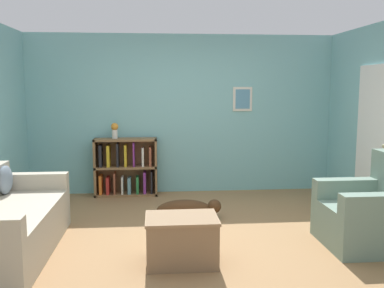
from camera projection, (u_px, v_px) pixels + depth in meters
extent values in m
plane|color=#997047|center=(195.00, 237.00, 5.04)|extent=(14.00, 14.00, 0.00)
cube|color=#7AB7BC|center=(182.00, 114.00, 7.09)|extent=(5.60, 0.10, 2.60)
cube|color=silver|center=(243.00, 99.00, 7.08)|extent=(0.32, 0.02, 0.40)
cube|color=#568EAD|center=(243.00, 99.00, 7.07)|extent=(0.24, 0.01, 0.32)
cube|color=white|center=(372.00, 141.00, 5.81)|extent=(0.02, 0.84, 2.05)
sphere|color=tan|center=(384.00, 146.00, 5.47)|extent=(0.05, 0.05, 0.05)
cube|color=#B7AD99|center=(9.00, 232.00, 4.49)|extent=(0.89, 2.00, 0.48)
cube|color=#B7AD99|center=(32.00, 181.00, 5.35)|extent=(0.89, 0.16, 0.20)
ellipsoid|color=slate|center=(5.00, 180.00, 5.10)|extent=(0.14, 0.35, 0.35)
cube|color=olive|center=(96.00, 167.00, 6.86)|extent=(0.04, 0.30, 0.93)
cube|color=olive|center=(156.00, 167.00, 6.95)|extent=(0.04, 0.30, 0.93)
cube|color=olive|center=(127.00, 165.00, 7.04)|extent=(1.00, 0.02, 0.93)
cube|color=olive|center=(127.00, 194.00, 6.97)|extent=(1.00, 0.30, 0.04)
cube|color=olive|center=(126.00, 167.00, 6.91)|extent=(1.00, 0.30, 0.04)
cube|color=olive|center=(125.00, 140.00, 6.85)|extent=(1.00, 0.30, 0.04)
cube|color=orange|center=(101.00, 185.00, 6.90)|extent=(0.04, 0.22, 0.32)
cube|color=black|center=(101.00, 156.00, 6.84)|extent=(0.04, 0.22, 0.35)
cube|color=#B22823|center=(108.00, 186.00, 6.91)|extent=(0.05, 0.22, 0.29)
cube|color=gold|center=(109.00, 156.00, 6.85)|extent=(0.05, 0.22, 0.34)
cube|color=brown|center=(115.00, 184.00, 6.92)|extent=(0.03, 0.22, 0.36)
cube|color=black|center=(118.00, 155.00, 6.86)|extent=(0.03, 0.22, 0.38)
cube|color=silver|center=(123.00, 185.00, 6.93)|extent=(0.03, 0.22, 0.30)
cube|color=gold|center=(126.00, 155.00, 6.87)|extent=(0.04, 0.22, 0.35)
cube|color=#60939E|center=(129.00, 186.00, 6.94)|extent=(0.05, 0.22, 0.28)
cube|color=#7A2D84|center=(134.00, 154.00, 6.88)|extent=(0.03, 0.22, 0.38)
cube|color=#287A3D|center=(138.00, 185.00, 6.95)|extent=(0.04, 0.22, 0.29)
cube|color=silver|center=(143.00, 157.00, 6.90)|extent=(0.03, 0.22, 0.30)
cube|color=#7A2D84|center=(145.00, 183.00, 6.96)|extent=(0.04, 0.22, 0.37)
cube|color=brown|center=(150.00, 156.00, 6.91)|extent=(0.04, 0.22, 0.31)
cube|color=black|center=(152.00, 182.00, 6.97)|extent=(0.03, 0.22, 0.38)
cube|color=gray|center=(365.00, 225.00, 4.74)|extent=(0.90, 0.90, 0.46)
cube|color=gray|center=(384.00, 205.00, 4.34)|extent=(0.90, 0.18, 0.22)
cube|color=gray|center=(351.00, 188.00, 5.05)|extent=(0.90, 0.18, 0.22)
cube|color=#846647|center=(182.00, 240.00, 4.27)|extent=(0.69, 0.49, 0.48)
cube|color=#8F6E4D|center=(182.00, 218.00, 4.24)|extent=(0.72, 0.52, 0.03)
ellipsoid|color=#472D19|center=(184.00, 210.00, 5.67)|extent=(0.73, 0.24, 0.27)
sphere|color=#472D19|center=(214.00, 206.00, 5.70)|extent=(0.18, 0.18, 0.18)
ellipsoid|color=#472D19|center=(153.00, 214.00, 5.69)|extent=(0.20, 0.05, 0.05)
cylinder|color=silver|center=(115.00, 134.00, 6.82)|extent=(0.09, 0.09, 0.14)
sphere|color=orange|center=(115.00, 127.00, 6.80)|extent=(0.12, 0.12, 0.12)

